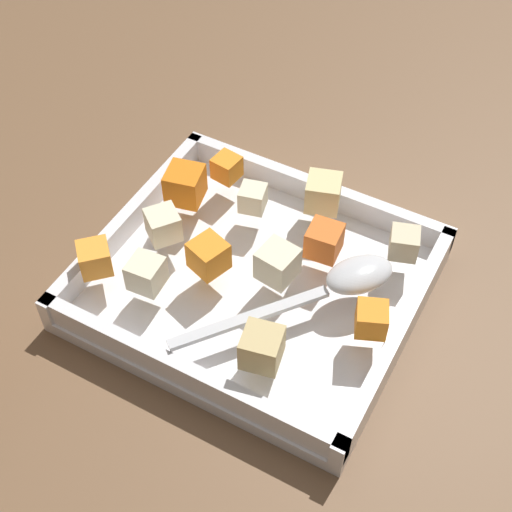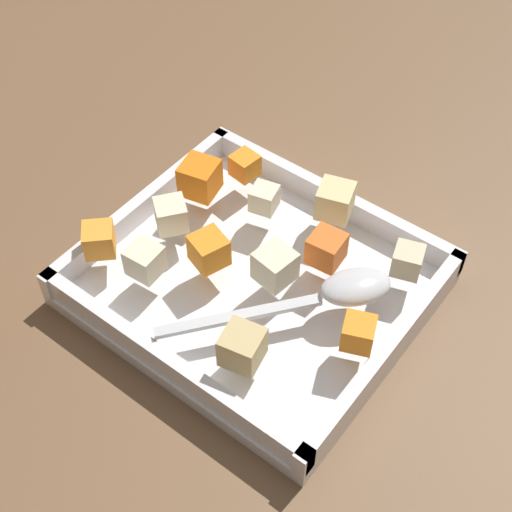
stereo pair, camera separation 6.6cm
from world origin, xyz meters
name	(u,v)px [view 1 (the left image)]	position (x,y,z in m)	size (l,w,h in m)	color
ground_plane	(241,287)	(0.00, 0.00, 0.00)	(4.00, 4.00, 0.00)	brown
baking_dish	(256,283)	(0.01, 0.00, 0.01)	(0.29, 0.26, 0.04)	silver
carrot_chunk_near_right	(227,168)	(-0.06, 0.09, 0.05)	(0.02, 0.02, 0.02)	orange
carrot_chunk_under_handle	(185,185)	(-0.08, 0.04, 0.06)	(0.03, 0.03, 0.03)	orange
carrot_chunk_far_left	(372,319)	(0.13, -0.01, 0.05)	(0.03, 0.03, 0.03)	orange
carrot_chunk_corner_se	(209,256)	(-0.02, -0.02, 0.06)	(0.03, 0.03, 0.03)	orange
carrot_chunk_corner_sw	(95,258)	(-0.11, -0.07, 0.05)	(0.03, 0.03, 0.03)	orange
carrot_chunk_near_left	(324,241)	(0.06, 0.04, 0.06)	(0.03, 0.03, 0.03)	orange
potato_chunk_back_center	(404,243)	(0.13, 0.08, 0.05)	(0.03, 0.03, 0.03)	beige
potato_chunk_mid_left	(262,348)	(0.07, -0.08, 0.06)	(0.03, 0.03, 0.03)	tan
potato_chunk_corner_ne	(146,273)	(-0.06, -0.06, 0.05)	(0.03, 0.03, 0.03)	beige
potato_chunk_rim_edge	(163,225)	(-0.08, -0.01, 0.05)	(0.03, 0.03, 0.03)	beige
potato_chunk_corner_nw	(253,198)	(-0.02, 0.06, 0.05)	(0.02, 0.02, 0.02)	beige
potato_chunk_heap_top	(276,266)	(0.04, 0.00, 0.06)	(0.03, 0.03, 0.03)	beige
potato_chunk_center	(323,193)	(0.04, 0.10, 0.06)	(0.03, 0.03, 0.03)	#E0CC89
serving_spoon	(345,280)	(0.10, 0.02, 0.05)	(0.15, 0.18, 0.02)	silver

